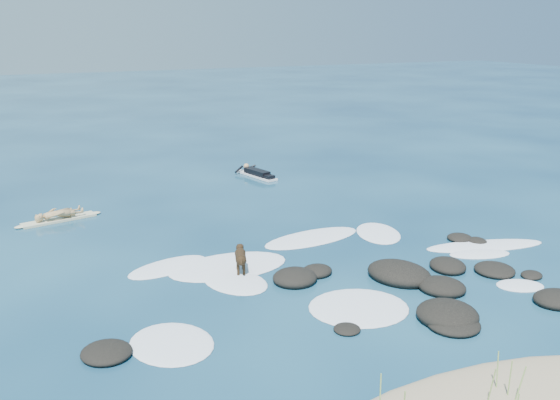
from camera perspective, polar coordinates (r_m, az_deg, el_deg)
ground at (r=17.63m, az=1.53°, el=-6.54°), size 160.00×160.00×0.00m
reef_rocks at (r=16.68m, az=12.16°, el=-7.86°), size 13.02×5.95×0.59m
breaking_foam at (r=17.81m, az=2.99°, el=-6.30°), size 13.69×7.39×0.12m
standing_surfer_rig at (r=23.18m, az=-19.69°, el=-0.20°), size 3.04×1.05×1.74m
paddling_surfer_rig at (r=28.41m, az=-2.16°, el=2.46°), size 1.32×2.69×0.47m
dog at (r=17.35m, az=-3.63°, el=-5.16°), size 0.56×1.16×0.76m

